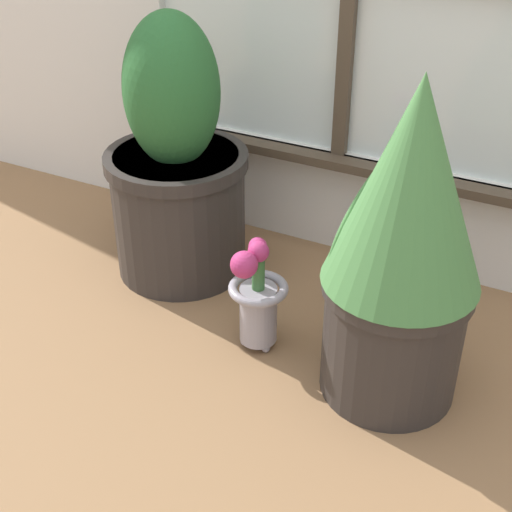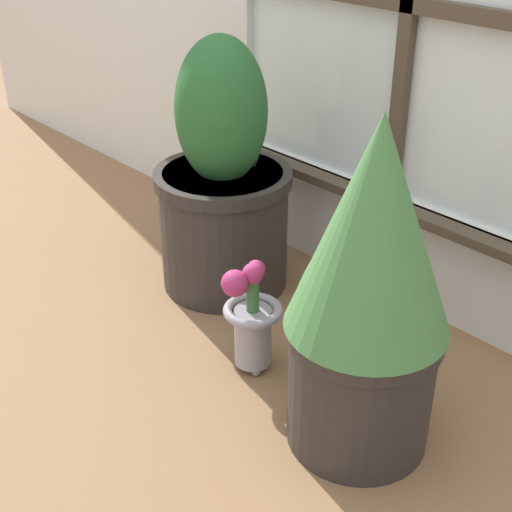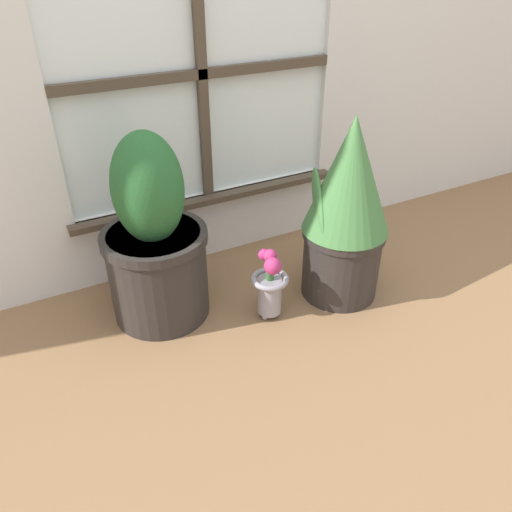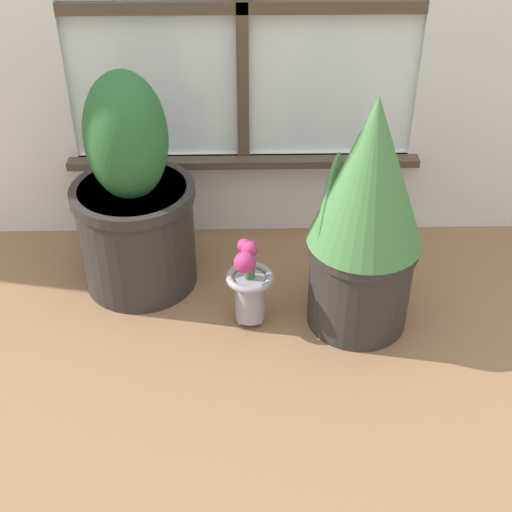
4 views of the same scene
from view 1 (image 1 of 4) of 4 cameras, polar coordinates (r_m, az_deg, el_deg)
The scene contains 4 objects.
ground_plane at distance 1.57m, azimuth -2.67°, elevation -9.88°, with size 10.00×10.00×0.00m, color olive.
potted_plant_left at distance 1.80m, azimuth -6.33°, elevation 6.72°, with size 0.36×0.36×0.68m.
potted_plant_right at distance 1.37m, azimuth 11.70°, elevation 0.87°, with size 0.31×0.31×0.69m.
flower_vase at distance 1.58m, azimuth 0.06°, elevation -3.28°, with size 0.13×0.14×0.28m.
Camera 1 is at (0.60, -1.00, 1.06)m, focal length 50.00 mm.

